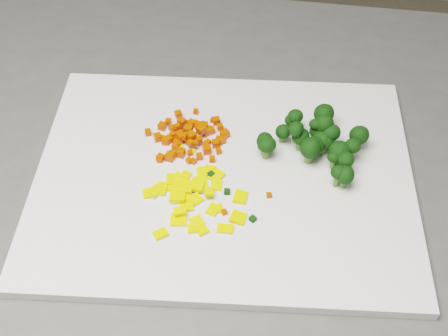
# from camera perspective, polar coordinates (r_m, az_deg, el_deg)

# --- Properties ---
(cutting_board) EXTENTS (0.48, 0.39, 0.01)m
(cutting_board) POSITION_cam_1_polar(r_m,az_deg,el_deg) (0.77, 0.00, -0.81)
(cutting_board) COLOR white
(cutting_board) RESTS_ON counter_block
(carrot_pile) EXTENTS (0.10, 0.10, 0.03)m
(carrot_pile) POSITION_cam_1_polar(r_m,az_deg,el_deg) (0.80, -3.47, 3.38)
(carrot_pile) COLOR #BE3002
(carrot_pile) RESTS_ON cutting_board
(pepper_pile) EXTENTS (0.12, 0.12, 0.02)m
(pepper_pile) POSITION_cam_1_polar(r_m,az_deg,el_deg) (0.73, -3.06, -2.97)
(pepper_pile) COLOR yellow
(pepper_pile) RESTS_ON cutting_board
(broccoli_pile) EXTENTS (0.12, 0.12, 0.06)m
(broccoli_pile) POSITION_cam_1_polar(r_m,az_deg,el_deg) (0.77, 8.17, 2.58)
(broccoli_pile) COLOR black
(broccoli_pile) RESTS_ON cutting_board
(carrot_cube_0) EXTENTS (0.01, 0.01, 0.01)m
(carrot_cube_0) POSITION_cam_1_polar(r_m,az_deg,el_deg) (0.82, -0.37, 3.76)
(carrot_cube_0) COLOR #BE3002
(carrot_cube_0) RESTS_ON carrot_pile
(carrot_cube_1) EXTENTS (0.01, 0.01, 0.01)m
(carrot_cube_1) POSITION_cam_1_polar(r_m,az_deg,el_deg) (0.81, -6.07, 2.80)
(carrot_cube_1) COLOR #BE3002
(carrot_cube_1) RESTS_ON carrot_pile
(carrot_cube_2) EXTENTS (0.01, 0.01, 0.01)m
(carrot_cube_2) POSITION_cam_1_polar(r_m,az_deg,el_deg) (0.82, -2.31, 3.77)
(carrot_cube_2) COLOR #BE3002
(carrot_cube_2) RESTS_ON carrot_pile
(carrot_cube_3) EXTENTS (0.01, 0.01, 0.01)m
(carrot_cube_3) POSITION_cam_1_polar(r_m,az_deg,el_deg) (0.82, -3.05, 4.07)
(carrot_cube_3) COLOR #BE3002
(carrot_cube_3) RESTS_ON carrot_pile
(carrot_cube_4) EXTENTS (0.01, 0.01, 0.01)m
(carrot_cube_4) POSITION_cam_1_polar(r_m,az_deg,el_deg) (0.81, -3.18, 3.31)
(carrot_cube_4) COLOR #BE3002
(carrot_cube_4) RESTS_ON carrot_pile
(carrot_cube_5) EXTENTS (0.01, 0.01, 0.01)m
(carrot_cube_5) POSITION_cam_1_polar(r_m,az_deg,el_deg) (0.82, -2.61, 4.04)
(carrot_cube_5) COLOR #BE3002
(carrot_cube_5) RESTS_ON carrot_pile
(carrot_cube_6) EXTENTS (0.01, 0.01, 0.01)m
(carrot_cube_6) POSITION_cam_1_polar(r_m,az_deg,el_deg) (0.81, -4.30, 3.79)
(carrot_cube_6) COLOR #BE3002
(carrot_cube_6) RESTS_ON carrot_pile
(carrot_cube_7) EXTENTS (0.01, 0.01, 0.01)m
(carrot_cube_7) POSITION_cam_1_polar(r_m,az_deg,el_deg) (0.82, -4.00, 4.25)
(carrot_cube_7) COLOR #BE3002
(carrot_cube_7) RESTS_ON carrot_pile
(carrot_cube_8) EXTENTS (0.01, 0.01, 0.01)m
(carrot_cube_8) POSITION_cam_1_polar(r_m,az_deg,el_deg) (0.81, -1.18, 3.47)
(carrot_cube_8) COLOR #BE3002
(carrot_cube_8) RESTS_ON carrot_pile
(carrot_cube_9) EXTENTS (0.01, 0.01, 0.01)m
(carrot_cube_9) POSITION_cam_1_polar(r_m,az_deg,el_deg) (0.80, -3.96, 2.87)
(carrot_cube_9) COLOR #BE3002
(carrot_cube_9) RESTS_ON carrot_pile
(carrot_cube_10) EXTENTS (0.01, 0.01, 0.01)m
(carrot_cube_10) POSITION_cam_1_polar(r_m,az_deg,el_deg) (0.79, -3.15, 1.38)
(carrot_cube_10) COLOR #BE3002
(carrot_cube_10) RESTS_ON carrot_pile
(carrot_cube_11) EXTENTS (0.01, 0.01, 0.01)m
(carrot_cube_11) POSITION_cam_1_polar(r_m,az_deg,el_deg) (0.80, -0.24, 2.54)
(carrot_cube_11) COLOR #BE3002
(carrot_cube_11) RESTS_ON carrot_pile
(carrot_cube_12) EXTENTS (0.01, 0.01, 0.01)m
(carrot_cube_12) POSITION_cam_1_polar(r_m,az_deg,el_deg) (0.79, -1.58, 1.69)
(carrot_cube_12) COLOR #BE3002
(carrot_cube_12) RESTS_ON carrot_pile
(carrot_cube_13) EXTENTS (0.01, 0.01, 0.01)m
(carrot_cube_13) POSITION_cam_1_polar(r_m,az_deg,el_deg) (0.81, -1.67, 3.27)
(carrot_cube_13) COLOR #BE3002
(carrot_cube_13) RESTS_ON carrot_pile
(carrot_cube_14) EXTENTS (0.01, 0.01, 0.01)m
(carrot_cube_14) POSITION_cam_1_polar(r_m,az_deg,el_deg) (0.79, -2.99, 2.94)
(carrot_cube_14) COLOR #BE3002
(carrot_cube_14) RESTS_ON carrot_pile
(carrot_cube_15) EXTENTS (0.01, 0.01, 0.01)m
(carrot_cube_15) POSITION_cam_1_polar(r_m,az_deg,el_deg) (0.83, -1.02, 4.39)
(carrot_cube_15) COLOR #BE3002
(carrot_cube_15) RESTS_ON carrot_pile
(carrot_cube_16) EXTENTS (0.01, 0.01, 0.01)m
(carrot_cube_16) POSITION_cam_1_polar(r_m,az_deg,el_deg) (0.80, -1.48, 2.36)
(carrot_cube_16) COLOR #BE3002
(carrot_cube_16) RESTS_ON carrot_pile
(carrot_cube_17) EXTENTS (0.01, 0.01, 0.01)m
(carrot_cube_17) POSITION_cam_1_polar(r_m,az_deg,el_deg) (0.79, -0.76, 2.25)
(carrot_cube_17) COLOR #BE3002
(carrot_cube_17) RESTS_ON carrot_pile
(carrot_cube_18) EXTENTS (0.01, 0.01, 0.01)m
(carrot_cube_18) POSITION_cam_1_polar(r_m,az_deg,el_deg) (0.81, 0.10, 3.15)
(carrot_cube_18) COLOR #BE3002
(carrot_cube_18) RESTS_ON carrot_pile
(carrot_cube_19) EXTENTS (0.01, 0.01, 0.01)m
(carrot_cube_19) POSITION_cam_1_polar(r_m,az_deg,el_deg) (0.80, -4.72, 3.05)
(carrot_cube_19) COLOR #BE3002
(carrot_cube_19) RESTS_ON carrot_pile
(carrot_cube_20) EXTENTS (0.01, 0.01, 0.01)m
(carrot_cube_20) POSITION_cam_1_polar(r_m,az_deg,el_deg) (0.82, -5.68, 3.83)
(carrot_cube_20) COLOR #BE3002
(carrot_cube_20) RESTS_ON carrot_pile
(carrot_cube_21) EXTENTS (0.01, 0.01, 0.01)m
(carrot_cube_21) POSITION_cam_1_polar(r_m,az_deg,el_deg) (0.79, -0.49, 1.55)
(carrot_cube_21) COLOR #BE3002
(carrot_cube_21) RESTS_ON carrot_pile
(carrot_cube_22) EXTENTS (0.01, 0.01, 0.01)m
(carrot_cube_22) POSITION_cam_1_polar(r_m,az_deg,el_deg) (0.82, -3.07, 4.00)
(carrot_cube_22) COLOR #BE3002
(carrot_cube_22) RESTS_ON carrot_pile
(carrot_cube_23) EXTENTS (0.01, 0.01, 0.01)m
(carrot_cube_23) POSITION_cam_1_polar(r_m,az_deg,el_deg) (0.83, -5.12, 4.22)
(carrot_cube_23) COLOR #BE3002
(carrot_cube_23) RESTS_ON carrot_pile
(carrot_cube_24) EXTENTS (0.01, 0.01, 0.01)m
(carrot_cube_24) POSITION_cam_1_polar(r_m,az_deg,el_deg) (0.79, -2.29, 2.62)
(carrot_cube_24) COLOR #BE3002
(carrot_cube_24) RESTS_ON carrot_pile
(carrot_cube_25) EXTENTS (0.01, 0.01, 0.01)m
(carrot_cube_25) POSITION_cam_1_polar(r_m,az_deg,el_deg) (0.81, -3.73, 3.18)
(carrot_cube_25) COLOR #BE3002
(carrot_cube_25) RESTS_ON carrot_pile
(carrot_cube_26) EXTENTS (0.01, 0.01, 0.01)m
(carrot_cube_26) POSITION_cam_1_polar(r_m,az_deg,el_deg) (0.82, -3.64, 3.84)
(carrot_cube_26) COLOR #BE3002
(carrot_cube_26) RESTS_ON carrot_pile
(carrot_cube_27) EXTENTS (0.01, 0.01, 0.01)m
(carrot_cube_27) POSITION_cam_1_polar(r_m,az_deg,el_deg) (0.82, -2.08, 3.82)
(carrot_cube_27) COLOR #BE3002
(carrot_cube_27) RESTS_ON carrot_pile
(carrot_cube_28) EXTENTS (0.01, 0.01, 0.01)m
(carrot_cube_28) POSITION_cam_1_polar(r_m,az_deg,el_deg) (0.82, -4.77, 3.62)
(carrot_cube_28) COLOR #BE3002
(carrot_cube_28) RESTS_ON carrot_pile
(carrot_cube_29) EXTENTS (0.01, 0.01, 0.01)m
(carrot_cube_29) POSITION_cam_1_polar(r_m,az_deg,el_deg) (0.79, -4.52, 1.94)
(carrot_cube_29) COLOR #BE3002
(carrot_cube_29) RESTS_ON carrot_pile
(carrot_cube_30) EXTENTS (0.01, 0.01, 0.01)m
(carrot_cube_30) POSITION_cam_1_polar(r_m,az_deg,el_deg) (0.78, -4.77, 1.21)
(carrot_cube_30) COLOR #BE3002
(carrot_cube_30) RESTS_ON carrot_pile
(carrot_cube_31) EXTENTS (0.01, 0.01, 0.01)m
(carrot_cube_31) POSITION_cam_1_polar(r_m,az_deg,el_deg) (0.80, -2.14, 3.48)
(carrot_cube_31) COLOR #BE3002
(carrot_cube_31) RESTS_ON carrot_pile
(carrot_cube_32) EXTENTS (0.01, 0.01, 0.01)m
(carrot_cube_32) POSITION_cam_1_polar(r_m,az_deg,el_deg) (0.81, -3.85, 4.22)
(carrot_cube_32) COLOR #BE3002
(carrot_cube_32) RESTS_ON carrot_pile
(carrot_cube_33) EXTENTS (0.01, 0.01, 0.01)m
(carrot_cube_33) POSITION_cam_1_polar(r_m,az_deg,el_deg) (0.79, -1.65, 2.15)
(carrot_cube_33) COLOR #BE3002
(carrot_cube_33) RESTS_ON carrot_pile
(carrot_cube_34) EXTENTS (0.01, 0.01, 0.01)m
(carrot_cube_34) POSITION_cam_1_polar(r_m,az_deg,el_deg) (0.83, -3.76, 4.20)
(carrot_cube_34) COLOR #BE3002
(carrot_cube_34) RESTS_ON carrot_pile
(carrot_cube_35) EXTENTS (0.01, 0.01, 0.01)m
(carrot_cube_35) POSITION_cam_1_polar(r_m,az_deg,el_deg) (0.78, -5.89, 0.81)
(carrot_cube_35) COLOR #BE3002
(carrot_cube_35) RESTS_ON carrot_pile
(carrot_cube_36) EXTENTS (0.01, 0.01, 0.01)m
(carrot_cube_36) POSITION_cam_1_polar(r_m,az_deg,el_deg) (0.82, -4.65, 3.54)
(carrot_cube_36) COLOR #BE3002
(carrot_cube_36) RESTS_ON carrot_pile
(carrot_cube_37) EXTENTS (0.01, 0.01, 0.01)m
(carrot_cube_37) POSITION_cam_1_polar(r_m,az_deg,el_deg) (0.84, -4.20, 4.92)
(carrot_cube_37) COLOR #BE3002
(carrot_cube_37) RESTS_ON carrot_pile
(carrot_cube_38) EXTENTS (0.01, 0.01, 0.01)m
(carrot_cube_38) POSITION_cam_1_polar(r_m,az_deg,el_deg) (0.82, -0.71, 4.33)
(carrot_cube_38) COLOR #BE3002
(carrot_cube_38) RESTS_ON carrot_pile
(carrot_cube_39) EXTENTS (0.01, 0.01, 0.01)m
(carrot_cube_39) POSITION_cam_1_polar(r_m,az_deg,el_deg) (0.81, -1.18, 3.45)
(carrot_cube_39) COLOR #BE3002
(carrot_cube_39) RESTS_ON carrot_pile
(carrot_cube_40) EXTENTS (0.01, 0.01, 0.01)m
(carrot_cube_40) POSITION_cam_1_polar(r_m,az_deg,el_deg) (0.80, -4.15, 2.26)
(carrot_cube_40) COLOR #BE3002
(carrot_cube_40) RESTS_ON carrot_pile
(carrot_cube_41) EXTENTS (0.01, 0.01, 0.01)m
(carrot_cube_41) POSITION_cam_1_polar(r_m,az_deg,el_deg) (0.78, -2.28, 1.06)
(carrot_cube_41) COLOR #BE3002
(carrot_cube_41) RESTS_ON carrot_pile
(carrot_cube_42) EXTENTS (0.01, 0.01, 0.01)m
(carrot_cube_42) POSITION_cam_1_polar(r_m,az_deg,el_deg) (0.84, -2.59, 5.18)
(carrot_cube_42) COLOR #BE3002
(carrot_cube_42) RESTS_ON carrot_pile
(carrot_cube_43) EXTENTS (0.01, 0.01, 0.01)m
(carrot_cube_43) POSITION_cam_1_polar(r_m,az_deg,el_deg) (0.79, -3.68, 2.86)
(carrot_cube_43) COLOR #BE3002
(carrot_cube_43) RESTS_ON carrot_pile
(carrot_cube_44) EXTENTS (0.01, 0.01, 0.01)m
(carrot_cube_44) POSITION_cam_1_polar(r_m,az_deg,el_deg) (0.78, -3.97, 1.40)
(carrot_cube_44) COLOR #BE3002
(carrot_cube_44) RESTS_ON carrot_pile
(carrot_cube_45) EXTENTS (0.01, 0.01, 0.01)m
(carrot_cube_45) POSITION_cam_1_polar(r_m,az_deg,el_deg) (0.81, -4.10, 2.96)
(carrot_cube_45) COLOR #BE3002
(carrot_cube_45) RESTS_ON carrot_pile
(carrot_cube_46) EXTENTS (0.01, 0.01, 0.01)m
(carrot_cube_46) POSITION_cam_1_polar(r_m,az_deg,el_deg) (0.82, -1.87, 3.73)
(carrot_cube_46) COLOR #BE3002
(carrot_cube_46) RESTS_ON carrot_pile
(carrot_cube_47) EXTENTS (0.01, 0.01, 0.01)m
(carrot_cube_47) POSITION_cam_1_polar(r_m,az_deg,el_deg) (0.82, -6.97, 3.26)
(carrot_cube_47) COLOR #BE3002
(carrot_cube_47) RESTS_ON carrot_pile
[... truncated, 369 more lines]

